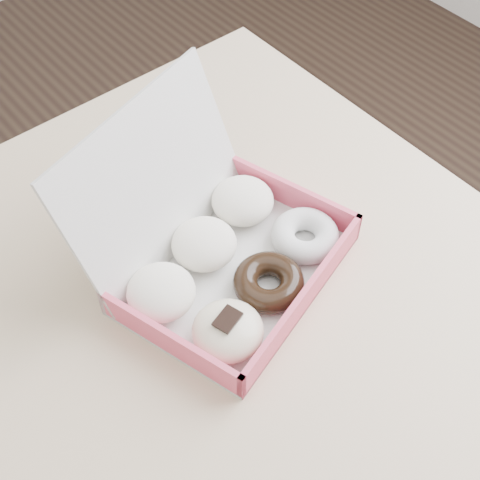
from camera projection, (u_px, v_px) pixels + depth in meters
table at (80, 400)px, 0.84m from camera, size 1.20×0.80×0.75m
donut_box at (223, 255)px, 0.84m from camera, size 0.35×0.34×0.20m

